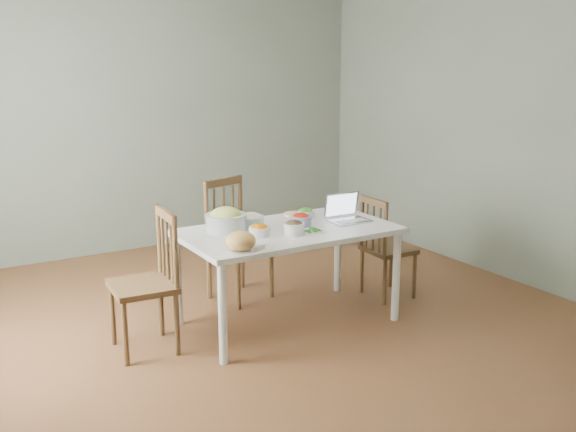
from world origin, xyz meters
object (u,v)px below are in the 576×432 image
dining_table (288,276)px  chair_right (389,247)px  chair_far (240,241)px  bowl_squash (226,220)px  laptop (350,208)px  chair_left (142,283)px  bread_boule (241,241)px

dining_table → chair_right: size_ratio=1.84×
chair_far → bowl_squash: 0.70m
chair_far → laptop: chair_far is taller
chair_left → chair_right: chair_left is taller
chair_left → bread_boule: 0.77m
chair_left → chair_right: bearing=93.4°
chair_right → bread_boule: 1.71m
chair_right → laptop: size_ratio=2.87×
bowl_squash → bread_boule: bearing=-105.2°
dining_table → laptop: laptop is taller
chair_far → bread_boule: chair_far is taller
bread_boule → bowl_squash: bearing=74.8°
chair_far → bread_boule: 1.16m
chair_right → laptop: 0.68m
dining_table → chair_left: (-1.13, 0.09, 0.12)m
chair_left → bowl_squash: 0.78m
chair_far → bread_boule: bearing=-132.7°
laptop → dining_table: bearing=175.1°
dining_table → bread_boule: size_ratio=7.83×
chair_far → chair_left: 1.21m
chair_right → chair_far: bearing=63.9°
chair_left → laptop: chair_left is taller
chair_left → laptop: size_ratio=3.26×
chair_far → bowl_squash: bearing=-142.4°
bowl_squash → laptop: size_ratio=0.99×
bowl_squash → chair_left: bearing=-172.9°
chair_right → bowl_squash: (-1.48, 0.11, 0.41)m
dining_table → bowl_squash: bowl_squash is taller
bread_boule → laptop: bearing=13.5°
chair_far → chair_left: chair_far is taller
chair_right → dining_table: bearing=96.0°
chair_far → laptop: (0.60, -0.74, 0.35)m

